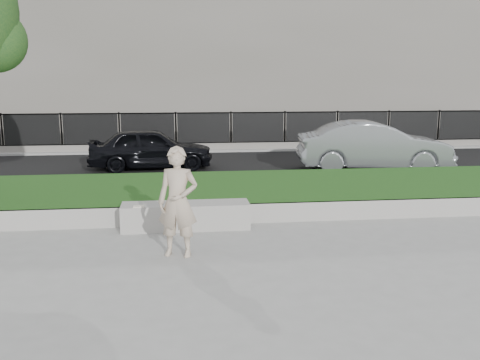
{
  "coord_description": "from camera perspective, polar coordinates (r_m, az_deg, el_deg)",
  "views": [
    {
      "loc": [
        -0.66,
        -9.34,
        2.85
      ],
      "look_at": [
        0.64,
        1.2,
        0.86
      ],
      "focal_mm": 40.0,
      "sensor_mm": 36.0,
      "label": 1
    }
  ],
  "objects": [
    {
      "name": "man",
      "position": [
        8.74,
        -6.64,
        -2.34
      ],
      "size": [
        0.75,
        0.59,
        1.81
      ],
      "primitive_type": "imported",
      "rotation": [
        0.0,
        0.0,
        -0.27
      ],
      "color": "#C5B198",
      "rests_on": "ground"
    },
    {
      "name": "street",
      "position": [
        18.08,
        -4.83,
        1.57
      ],
      "size": [
        34.0,
        7.0,
        0.04
      ],
      "primitive_type": "cube",
      "color": "black",
      "rests_on": "ground"
    },
    {
      "name": "stone_bench",
      "position": [
        10.47,
        -5.8,
        -3.82
      ],
      "size": [
        2.46,
        0.62,
        0.5
      ],
      "primitive_type": "cube",
      "color": "#98958E",
      "rests_on": "ground"
    },
    {
      "name": "grass_kerb",
      "position": [
        10.74,
        -3.28,
        -3.71
      ],
      "size": [
        34.0,
        0.08,
        0.4
      ],
      "primitive_type": "cube",
      "color": "#98958E",
      "rests_on": "ground"
    },
    {
      "name": "building_facade",
      "position": [
        29.43,
        -5.9,
        14.76
      ],
      "size": [
        34.0,
        10.0,
        10.0
      ],
      "primitive_type": "cube",
      "color": "#6A665D",
      "rests_on": "ground"
    },
    {
      "name": "iron_fence",
      "position": [
        21.48,
        -5.23,
        4.4
      ],
      "size": [
        32.0,
        0.3,
        1.5
      ],
      "color": "slate",
      "rests_on": "far_pavement"
    },
    {
      "name": "far_pavement",
      "position": [
        22.53,
        -5.29,
        3.46
      ],
      "size": [
        34.0,
        3.0,
        0.12
      ],
      "primitive_type": "cube",
      "color": "gray",
      "rests_on": "ground"
    },
    {
      "name": "car_silver",
      "position": [
        17.28,
        14.06,
        3.52
      ],
      "size": [
        4.86,
        2.21,
        1.55
      ],
      "primitive_type": "imported",
      "rotation": [
        0.0,
        0.0,
        1.44
      ],
      "color": "gray",
      "rests_on": "street"
    },
    {
      "name": "ground",
      "position": [
        9.79,
        -2.86,
        -6.34
      ],
      "size": [
        90.0,
        90.0,
        0.0
      ],
      "primitive_type": "plane",
      "color": "gray",
      "rests_on": "ground"
    },
    {
      "name": "book",
      "position": [
        10.23,
        -10.75,
        -2.78
      ],
      "size": [
        0.21,
        0.16,
        0.02
      ],
      "primitive_type": "cube",
      "rotation": [
        0.0,
        0.0,
        0.03
      ],
      "color": "silver",
      "rests_on": "stone_bench"
    },
    {
      "name": "grass_bank",
      "position": [
        12.64,
        -3.87,
        -1.52
      ],
      "size": [
        34.0,
        4.0,
        0.4
      ],
      "primitive_type": "cube",
      "color": "black",
      "rests_on": "ground"
    },
    {
      "name": "car_dark",
      "position": [
        17.32,
        -9.49,
        3.35
      ],
      "size": [
        3.97,
        1.73,
        1.33
      ],
      "primitive_type": "imported",
      "rotation": [
        0.0,
        0.0,
        1.61
      ],
      "color": "black",
      "rests_on": "street"
    }
  ]
}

